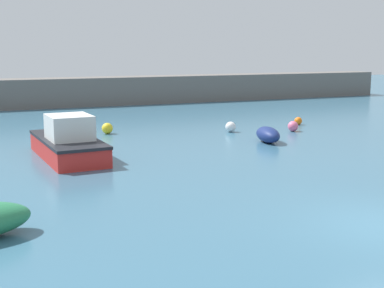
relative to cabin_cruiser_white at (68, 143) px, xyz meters
name	(u,v)px	position (x,y,z in m)	size (l,w,h in m)	color
harbor_breakwater	(104,91)	(6.20, 19.89, 0.44)	(51.16, 2.48, 2.20)	#66605B
cabin_cruiser_white	(68,143)	(0.00, 0.00, 0.00)	(2.50, 5.72, 1.85)	red
dinghy_near_pier	(268,135)	(9.60, 0.13, -0.29)	(1.36, 2.26, 0.75)	navy
mooring_buoy_pink	(293,126)	(12.60, 2.55, -0.38)	(0.57, 0.57, 0.57)	#EA668C
mooring_buoy_yellow	(107,128)	(3.00, 5.62, -0.37)	(0.59, 0.59, 0.59)	yellow
mooring_buoy_white	(231,127)	(9.34, 3.65, -0.38)	(0.57, 0.57, 0.57)	white
mooring_buoy_orange	(298,121)	(14.27, 4.55, -0.43)	(0.46, 0.46, 0.46)	orange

